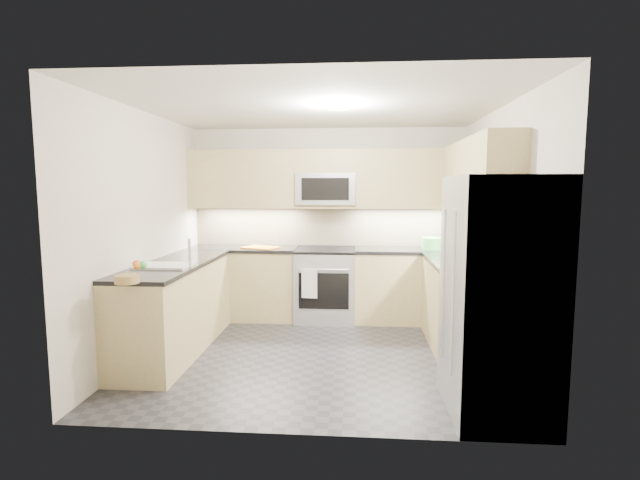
% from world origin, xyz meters
% --- Properties ---
extents(floor, '(3.60, 3.20, 0.00)m').
position_xyz_m(floor, '(0.00, 0.00, 0.00)').
color(floor, '#232328').
rests_on(floor, ground).
extents(ceiling, '(3.60, 3.20, 0.02)m').
position_xyz_m(ceiling, '(0.00, 0.00, 2.50)').
color(ceiling, beige).
rests_on(ceiling, wall_back).
extents(wall_back, '(3.60, 0.02, 2.50)m').
position_xyz_m(wall_back, '(0.00, 1.60, 1.25)').
color(wall_back, beige).
rests_on(wall_back, floor).
extents(wall_front, '(3.60, 0.02, 2.50)m').
position_xyz_m(wall_front, '(0.00, -1.60, 1.25)').
color(wall_front, beige).
rests_on(wall_front, floor).
extents(wall_left, '(0.02, 3.20, 2.50)m').
position_xyz_m(wall_left, '(-1.80, 0.00, 1.25)').
color(wall_left, beige).
rests_on(wall_left, floor).
extents(wall_right, '(0.02, 3.20, 2.50)m').
position_xyz_m(wall_right, '(1.80, 0.00, 1.25)').
color(wall_right, beige).
rests_on(wall_right, floor).
extents(base_cab_back_left, '(1.42, 0.60, 0.90)m').
position_xyz_m(base_cab_back_left, '(-1.09, 1.30, 0.45)').
color(base_cab_back_left, tan).
rests_on(base_cab_back_left, floor).
extents(base_cab_back_right, '(1.42, 0.60, 0.90)m').
position_xyz_m(base_cab_back_right, '(1.09, 1.30, 0.45)').
color(base_cab_back_right, tan).
rests_on(base_cab_back_right, floor).
extents(base_cab_right, '(0.60, 1.70, 0.90)m').
position_xyz_m(base_cab_right, '(1.50, 0.15, 0.45)').
color(base_cab_right, tan).
rests_on(base_cab_right, floor).
extents(base_cab_peninsula, '(0.60, 2.00, 0.90)m').
position_xyz_m(base_cab_peninsula, '(-1.50, 0.00, 0.45)').
color(base_cab_peninsula, tan).
rests_on(base_cab_peninsula, floor).
extents(countertop_back_left, '(1.42, 0.63, 0.04)m').
position_xyz_m(countertop_back_left, '(-1.09, 1.30, 0.92)').
color(countertop_back_left, black).
rests_on(countertop_back_left, base_cab_back_left).
extents(countertop_back_right, '(1.42, 0.63, 0.04)m').
position_xyz_m(countertop_back_right, '(1.09, 1.30, 0.92)').
color(countertop_back_right, black).
rests_on(countertop_back_right, base_cab_back_right).
extents(countertop_right, '(0.63, 1.70, 0.04)m').
position_xyz_m(countertop_right, '(1.50, 0.15, 0.92)').
color(countertop_right, black).
rests_on(countertop_right, base_cab_right).
extents(countertop_peninsula, '(0.63, 2.00, 0.04)m').
position_xyz_m(countertop_peninsula, '(-1.50, 0.00, 0.92)').
color(countertop_peninsula, black).
rests_on(countertop_peninsula, base_cab_peninsula).
extents(upper_cab_back, '(3.60, 0.35, 0.75)m').
position_xyz_m(upper_cab_back, '(0.00, 1.43, 1.83)').
color(upper_cab_back, tan).
rests_on(upper_cab_back, wall_back).
extents(upper_cab_right, '(0.35, 1.95, 0.75)m').
position_xyz_m(upper_cab_right, '(1.62, 0.28, 1.83)').
color(upper_cab_right, tan).
rests_on(upper_cab_right, wall_right).
extents(backsplash_back, '(3.60, 0.01, 0.51)m').
position_xyz_m(backsplash_back, '(0.00, 1.60, 1.20)').
color(backsplash_back, '#C6B78F').
rests_on(backsplash_back, wall_back).
extents(backsplash_right, '(0.01, 2.30, 0.51)m').
position_xyz_m(backsplash_right, '(1.80, 0.45, 1.20)').
color(backsplash_right, '#C6B78F').
rests_on(backsplash_right, wall_right).
extents(gas_range, '(0.76, 0.65, 0.91)m').
position_xyz_m(gas_range, '(0.00, 1.28, 0.46)').
color(gas_range, '#A2A3AA').
rests_on(gas_range, floor).
extents(range_cooktop, '(0.76, 0.65, 0.03)m').
position_xyz_m(range_cooktop, '(0.00, 1.28, 0.92)').
color(range_cooktop, black).
rests_on(range_cooktop, gas_range).
extents(oven_door_glass, '(0.62, 0.02, 0.45)m').
position_xyz_m(oven_door_glass, '(0.00, 0.95, 0.45)').
color(oven_door_glass, black).
rests_on(oven_door_glass, gas_range).
extents(oven_handle, '(0.60, 0.02, 0.02)m').
position_xyz_m(oven_handle, '(0.00, 0.93, 0.72)').
color(oven_handle, '#B2B5BA').
rests_on(oven_handle, gas_range).
extents(microwave, '(0.76, 0.40, 0.40)m').
position_xyz_m(microwave, '(0.00, 1.40, 1.70)').
color(microwave, '#989A9F').
rests_on(microwave, upper_cab_back).
extents(microwave_door, '(0.60, 0.01, 0.28)m').
position_xyz_m(microwave_door, '(0.00, 1.20, 1.70)').
color(microwave_door, black).
rests_on(microwave_door, microwave).
extents(refrigerator, '(0.70, 0.90, 1.80)m').
position_xyz_m(refrigerator, '(1.45, -1.15, 0.90)').
color(refrigerator, '#A2A5AA').
rests_on(refrigerator, floor).
extents(fridge_handle_left, '(0.02, 0.02, 1.20)m').
position_xyz_m(fridge_handle_left, '(1.08, -1.33, 0.95)').
color(fridge_handle_left, '#B2B5BA').
rests_on(fridge_handle_left, refrigerator).
extents(fridge_handle_right, '(0.02, 0.02, 1.20)m').
position_xyz_m(fridge_handle_right, '(1.08, -0.97, 0.95)').
color(fridge_handle_right, '#B2B5BA').
rests_on(fridge_handle_right, refrigerator).
extents(sink_basin, '(0.52, 0.38, 0.16)m').
position_xyz_m(sink_basin, '(-1.50, -0.25, 0.88)').
color(sink_basin, white).
rests_on(sink_basin, base_cab_peninsula).
extents(faucet, '(0.03, 0.03, 0.28)m').
position_xyz_m(faucet, '(-1.24, -0.25, 1.08)').
color(faucet, silver).
rests_on(faucet, countertop_peninsula).
extents(utensil_bowl, '(0.29, 0.29, 0.15)m').
position_xyz_m(utensil_bowl, '(1.36, 1.29, 1.01)').
color(utensil_bowl, '#4CB34D').
rests_on(utensil_bowl, countertop_back_right).
extents(cutting_board, '(0.53, 0.46, 0.01)m').
position_xyz_m(cutting_board, '(-0.84, 1.24, 0.95)').
color(cutting_board, orange).
rests_on(cutting_board, countertop_back_left).
extents(fruit_basket, '(0.24, 0.24, 0.07)m').
position_xyz_m(fruit_basket, '(-1.47, -1.06, 0.97)').
color(fruit_basket, '#9E804A').
rests_on(fruit_basket, countertop_peninsula).
extents(fruit_apple, '(0.07, 0.07, 0.07)m').
position_xyz_m(fruit_apple, '(-1.51, -0.80, 1.05)').
color(fruit_apple, red).
rests_on(fruit_apple, fruit_basket).
extents(fruit_pear, '(0.07, 0.07, 0.07)m').
position_xyz_m(fruit_pear, '(-1.43, -0.84, 1.05)').
color(fruit_pear, green).
rests_on(fruit_pear, fruit_basket).
extents(dish_towel_check, '(0.19, 0.03, 0.36)m').
position_xyz_m(dish_towel_check, '(-0.17, 0.91, 0.55)').
color(dish_towel_check, white).
rests_on(dish_towel_check, oven_handle).
extents(fruit_orange, '(0.06, 0.06, 0.06)m').
position_xyz_m(fruit_orange, '(-1.47, -0.88, 1.05)').
color(fruit_orange, orange).
rests_on(fruit_orange, fruit_basket).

